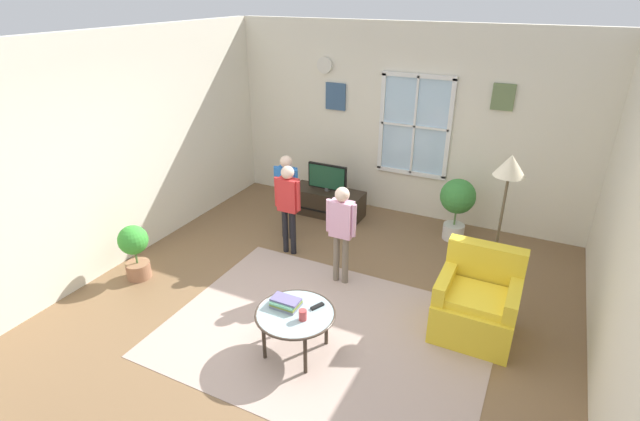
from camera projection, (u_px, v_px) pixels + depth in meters
ground_plane at (305, 322)px, 5.00m from camera, size 5.88×6.71×0.02m
back_wall at (405, 123)px, 6.92m from camera, size 5.28×0.17×2.77m
side_wall_left at (97, 159)px, 5.49m from camera, size 0.12×6.11×2.77m
area_rug at (326, 332)px, 4.83m from camera, size 3.17×2.36×0.01m
tv_stand at (327, 202)px, 7.27m from camera, size 1.11×0.45×0.40m
television at (327, 177)px, 7.09m from camera, size 0.61×0.08×0.41m
armchair at (477, 304)px, 4.74m from camera, size 0.76×0.74×0.87m
coffee_table at (295, 315)px, 4.42m from camera, size 0.76×0.76×0.45m
book_stack at (286, 302)px, 4.48m from camera, size 0.27×0.20×0.09m
cup at (303, 315)px, 4.30m from camera, size 0.07×0.07×0.10m
remote_near_books at (317, 306)px, 4.48m from camera, size 0.10×0.14×0.02m
remote_near_cup at (289, 306)px, 4.49m from camera, size 0.07×0.15×0.02m
person_blue_shirt at (287, 188)px, 6.36m from camera, size 0.36×0.16×1.19m
person_red_shirt at (288, 200)px, 5.98m from camera, size 0.36×0.16×1.20m
person_pink_shirt at (342, 225)px, 5.36m from camera, size 0.36×0.16×1.21m
potted_plant_by_window at (457, 202)px, 6.41m from camera, size 0.47×0.47×0.87m
potted_plant_corner at (135, 248)px, 5.60m from camera, size 0.35×0.35×0.68m
floor_lamp at (508, 181)px, 4.81m from camera, size 0.32×0.32×1.68m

